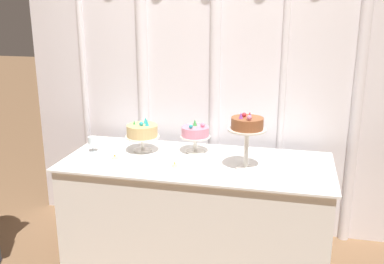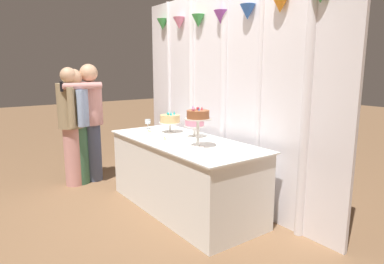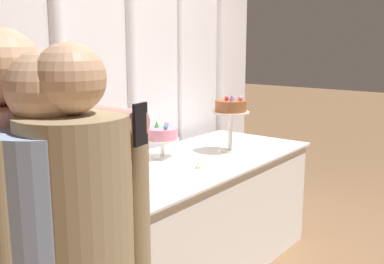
# 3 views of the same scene
# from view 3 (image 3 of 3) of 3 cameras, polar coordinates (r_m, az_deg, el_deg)

# --- Properties ---
(draped_curtain) EXTENTS (3.19, 0.16, 2.42)m
(draped_curtain) POSITION_cam_3_polar(r_m,az_deg,el_deg) (3.29, -7.93, 6.22)
(draped_curtain) COLOR white
(draped_curtain) RESTS_ON ground_plane
(cake_table) EXTENTS (1.95, 0.84, 0.78)m
(cake_table) POSITION_cam_3_polar(r_m,az_deg,el_deg) (3.13, -0.27, -10.49)
(cake_table) COLOR white
(cake_table) RESTS_ON ground_plane
(cake_display_leftmost) EXTENTS (0.27, 0.27, 0.26)m
(cake_display_leftmost) POSITION_cam_3_polar(r_m,az_deg,el_deg) (2.71, -8.24, -1.94)
(cake_display_leftmost) COLOR silver
(cake_display_leftmost) RESTS_ON cake_table
(cake_display_center) EXTENTS (0.23, 0.23, 0.25)m
(cake_display_center) POSITION_cam_3_polar(r_m,az_deg,el_deg) (3.04, -3.77, -0.45)
(cake_display_center) COLOR silver
(cake_display_center) RESTS_ON cake_table
(cake_display_rightmost) EXTENTS (0.26, 0.26, 0.41)m
(cake_display_rightmost) POSITION_cam_3_polar(r_m,az_deg,el_deg) (3.19, 4.84, 2.78)
(cake_display_rightmost) COLOR silver
(cake_display_rightmost) RESTS_ON cake_table
(wine_glass) EXTENTS (0.07, 0.07, 0.12)m
(wine_glass) POSITION_cam_3_polar(r_m,az_deg,el_deg) (2.42, -12.75, -5.44)
(wine_glass) COLOR silver
(wine_glass) RESTS_ON cake_table
(tealight_far_left) EXTENTS (0.05, 0.05, 0.03)m
(tealight_far_left) POSITION_cam_3_polar(r_m,az_deg,el_deg) (2.51, -7.10, -6.52)
(tealight_far_left) COLOR beige
(tealight_far_left) RESTS_ON cake_table
(tealight_near_left) EXTENTS (0.04, 0.04, 0.04)m
(tealight_near_left) POSITION_cam_3_polar(r_m,az_deg,el_deg) (2.81, 0.75, -4.36)
(tealight_near_left) COLOR beige
(tealight_near_left) RESTS_ON cake_table
(guest_girl_blue_dress) EXTENTS (0.43, 0.63, 1.60)m
(guest_girl_blue_dress) POSITION_cam_3_polar(r_m,az_deg,el_deg) (1.65, -20.89, -13.20)
(guest_girl_blue_dress) COLOR #4C5675
(guest_girl_blue_dress) RESTS_ON ground_plane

